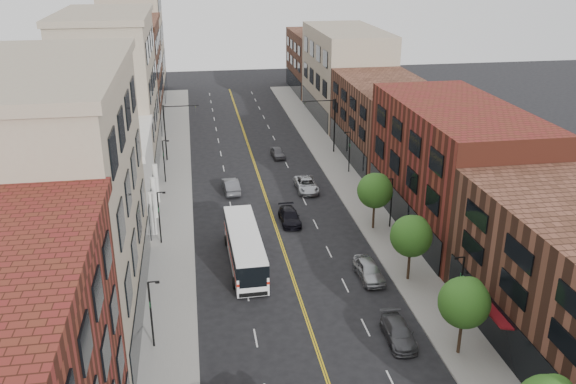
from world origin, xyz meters
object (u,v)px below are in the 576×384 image
car_parked_far (369,270)px  car_lane_b (306,185)px  car_parked_mid (398,332)px  car_lane_behind (231,186)px  car_lane_a (290,217)px  city_bus (245,246)px  car_lane_c (278,153)px

car_parked_far → car_lane_b: 20.29m
car_parked_mid → car_lane_behind: (-9.46, 29.83, 0.12)m
car_lane_behind → car_lane_a: bearing=115.0°
car_lane_behind → car_lane_b: size_ratio=0.92×
city_bus → car_lane_a: 9.44m
city_bus → car_lane_a: size_ratio=2.60×
car_parked_far → car_lane_behind: bearing=112.9°
car_parked_far → car_lane_a: car_parked_far is taller
car_parked_mid → car_lane_b: car_lane_b is taller
car_lane_b → car_lane_c: (-1.53, 12.18, -0.07)m
car_lane_behind → car_lane_a: (5.16, -9.21, -0.10)m
car_parked_mid → car_lane_behind: bearing=109.5°
car_lane_b → car_parked_mid: bearing=-88.1°
car_parked_far → city_bus: bearing=155.3°
car_lane_b → car_parked_far: bearing=-86.1°
city_bus → car_parked_far: size_ratio=2.62×
car_parked_far → car_lane_behind: car_parked_far is taller
car_parked_mid → car_lane_c: car_parked_mid is taller
car_parked_far → car_lane_c: (-2.92, 32.41, -0.13)m
car_lane_a → car_lane_behind: bearing=118.6°
car_lane_behind → car_lane_b: bearing=169.8°
car_lane_b → car_lane_c: size_ratio=1.36×
car_lane_behind → car_lane_a: size_ratio=1.02×
car_parked_far → car_lane_b: car_parked_far is taller
city_bus → car_lane_c: city_bus is taller
car_parked_far → car_lane_c: bearing=93.1°
car_parked_mid → car_parked_far: 8.70m
car_parked_far → car_lane_a: bearing=109.4°
car_lane_a → car_lane_c: bearing=84.4°
car_lane_a → car_lane_c: size_ratio=1.22×
car_lane_a → car_lane_b: bearing=67.7°
car_lane_a → car_lane_b: (3.31, 8.32, 0.04)m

